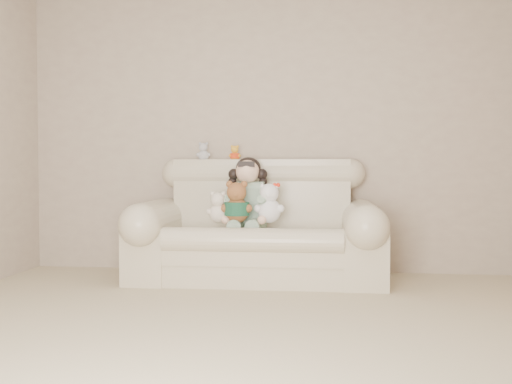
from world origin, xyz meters
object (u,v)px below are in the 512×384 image
at_px(brown_teddy, 237,198).
at_px(white_cat, 269,199).
at_px(sofa, 257,219).
at_px(cream_teddy, 218,204).
at_px(seated_child, 248,193).

distance_m(brown_teddy, white_cat, 0.27).
relative_size(sofa, cream_teddy, 6.95).
distance_m(sofa, seated_child, 0.25).
height_order(sofa, cream_teddy, sofa).
distance_m(brown_teddy, cream_teddy, 0.17).
relative_size(sofa, seated_child, 3.31).
relative_size(sofa, white_cat, 5.37).
distance_m(sofa, brown_teddy, 0.29).
height_order(sofa, seated_child, seated_child).
height_order(white_cat, cream_teddy, white_cat).
bearing_deg(cream_teddy, seated_child, 39.32).
height_order(sofa, white_cat, sofa).
height_order(seated_child, brown_teddy, seated_child).
height_order(brown_teddy, cream_teddy, brown_teddy).
xyz_separation_m(sofa, brown_teddy, (-0.15, -0.16, 0.19)).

